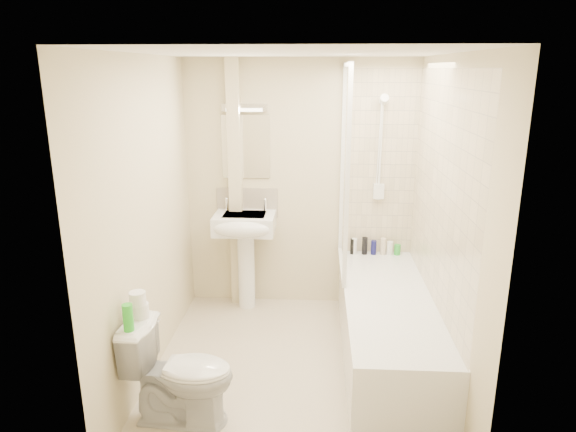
{
  "coord_description": "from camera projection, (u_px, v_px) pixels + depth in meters",
  "views": [
    {
      "loc": [
        0.17,
        -3.6,
        2.3
      ],
      "look_at": [
        -0.06,
        0.2,
        1.2
      ],
      "focal_mm": 32.0,
      "sensor_mm": 36.0,
      "label": 1
    }
  ],
  "objects": [
    {
      "name": "floor",
      "position": [
        294.0,
        367.0,
        4.09
      ],
      "size": [
        2.5,
        2.5,
        0.0
      ],
      "primitive_type": "plane",
      "color": "beige",
      "rests_on": "ground"
    },
    {
      "name": "wall_back",
      "position": [
        300.0,
        186.0,
        4.96
      ],
      "size": [
        2.2,
        0.02,
        2.4
      ],
      "primitive_type": "cube",
      "color": "beige",
      "rests_on": "ground"
    },
    {
      "name": "wall_left",
      "position": [
        147.0,
        221.0,
        3.82
      ],
      "size": [
        0.02,
        2.5,
        2.4
      ],
      "primitive_type": "cube",
      "color": "beige",
      "rests_on": "ground"
    },
    {
      "name": "wall_right",
      "position": [
        446.0,
        227.0,
        3.7
      ],
      "size": [
        0.02,
        2.5,
        2.4
      ],
      "primitive_type": "cube",
      "color": "beige",
      "rests_on": "ground"
    },
    {
      "name": "ceiling",
      "position": [
        295.0,
        53.0,
        3.43
      ],
      "size": [
        2.2,
        2.5,
        0.02
      ],
      "primitive_type": "cube",
      "color": "white",
      "rests_on": "wall_back"
    },
    {
      "name": "tile_back",
      "position": [
        380.0,
        164.0,
        4.85
      ],
      "size": [
        0.7,
        0.01,
        1.75
      ],
      "primitive_type": "cube",
      "color": "beige",
      "rests_on": "wall_back"
    },
    {
      "name": "tile_right",
      "position": [
        441.0,
        190.0,
        3.83
      ],
      "size": [
        0.01,
        2.1,
        1.75
      ],
      "primitive_type": "cube",
      "color": "beige",
      "rests_on": "wall_right"
    },
    {
      "name": "pipe_boxing",
      "position": [
        236.0,
        187.0,
        4.94
      ],
      "size": [
        0.12,
        0.12,
        2.4
      ],
      "primitive_type": "cube",
      "color": "beige",
      "rests_on": "ground"
    },
    {
      "name": "splashback",
      "position": [
        247.0,
        203.0,
        5.03
      ],
      "size": [
        0.6,
        0.02,
        0.3
      ],
      "primitive_type": "cube",
      "color": "beige",
      "rests_on": "wall_back"
    },
    {
      "name": "mirror",
      "position": [
        246.0,
        147.0,
        4.87
      ],
      "size": [
        0.46,
        0.01,
        0.6
      ],
      "primitive_type": "cube",
      "color": "white",
      "rests_on": "wall_back"
    },
    {
      "name": "strip_light",
      "position": [
        245.0,
        107.0,
        4.75
      ],
      "size": [
        0.42,
        0.07,
        0.07
      ],
      "primitive_type": "cube",
      "color": "silver",
      "rests_on": "wall_back"
    },
    {
      "name": "bathtub",
      "position": [
        387.0,
        325.0,
        4.16
      ],
      "size": [
        0.7,
        2.1,
        0.55
      ],
      "color": "white",
      "rests_on": "ground"
    },
    {
      "name": "shower_screen",
      "position": [
        345.0,
        170.0,
        4.44
      ],
      "size": [
        0.04,
        0.92,
        1.8
      ],
      "color": "white",
      "rests_on": "bathtub"
    },
    {
      "name": "shower_fixture",
      "position": [
        381.0,
        152.0,
        4.77
      ],
      "size": [
        0.1,
        0.16,
        0.99
      ],
      "color": "white",
      "rests_on": "wall_back"
    },
    {
      "name": "pedestal_sink",
      "position": [
        245.0,
        235.0,
        4.88
      ],
      "size": [
        0.57,
        0.51,
        1.1
      ],
      "color": "white",
      "rests_on": "ground"
    },
    {
      "name": "bottle_black_a",
      "position": [
        353.0,
        246.0,
        5.0
      ],
      "size": [
        0.05,
        0.05,
        0.15
      ],
      "primitive_type": "cylinder",
      "color": "black",
      "rests_on": "bathtub"
    },
    {
      "name": "bottle_white_a",
      "position": [
        354.0,
        246.0,
        5.0
      ],
      "size": [
        0.05,
        0.05,
        0.16
      ],
      "primitive_type": "cylinder",
      "color": "white",
      "rests_on": "bathtub"
    },
    {
      "name": "bottle_black_b",
      "position": [
        365.0,
        246.0,
        5.0
      ],
      "size": [
        0.05,
        0.05,
        0.17
      ],
      "primitive_type": "cylinder",
      "color": "black",
      "rests_on": "bathtub"
    },
    {
      "name": "bottle_blue",
      "position": [
        374.0,
        247.0,
        5.0
      ],
      "size": [
        0.05,
        0.05,
        0.14
      ],
      "primitive_type": "cylinder",
      "color": "#121250",
      "rests_on": "bathtub"
    },
    {
      "name": "bottle_cream",
      "position": [
        383.0,
        246.0,
        4.99
      ],
      "size": [
        0.05,
        0.05,
        0.16
      ],
      "primitive_type": "cylinder",
      "color": "beige",
      "rests_on": "bathtub"
    },
    {
      "name": "bottle_white_b",
      "position": [
        390.0,
        248.0,
        4.99
      ],
      "size": [
        0.06,
        0.06,
        0.13
      ],
      "primitive_type": "cylinder",
      "color": "white",
      "rests_on": "bathtub"
    },
    {
      "name": "bottle_green",
      "position": [
        397.0,
        250.0,
        4.99
      ],
      "size": [
        0.06,
        0.06,
        0.1
      ],
      "primitive_type": "cylinder",
      "color": "green",
      "rests_on": "bathtub"
    },
    {
      "name": "toilet",
      "position": [
        181.0,
        373.0,
        3.4
      ],
      "size": [
        0.49,
        0.75,
        0.72
      ],
      "primitive_type": "imported",
      "rotation": [
        0.0,
        0.0,
        1.51
      ],
      "color": "white",
      "rests_on": "ground"
    },
    {
      "name": "toilet_roll_lower",
      "position": [
        141.0,
        311.0,
        3.37
      ],
      "size": [
        0.11,
        0.11,
        0.1
      ],
      "primitive_type": "cylinder",
      "color": "white",
      "rests_on": "toilet"
    },
    {
      "name": "toilet_roll_upper",
      "position": [
        138.0,
        298.0,
        3.33
      ],
      "size": [
        0.11,
        0.11,
        0.09
      ],
      "primitive_type": "cylinder",
      "color": "white",
      "rests_on": "toilet_roll_lower"
    },
    {
      "name": "green_bottle",
      "position": [
        128.0,
        318.0,
        3.19
      ],
      "size": [
        0.07,
        0.07,
        0.18
      ],
      "primitive_type": "cylinder",
      "color": "green",
      "rests_on": "toilet"
    }
  ]
}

